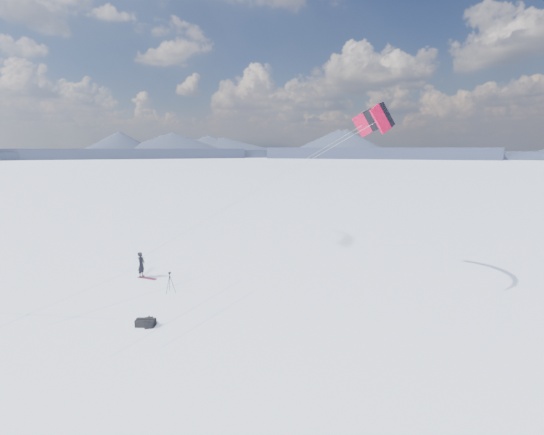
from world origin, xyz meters
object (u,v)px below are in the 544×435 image
at_px(snowkiter, 142,277).
at_px(snowboard, 147,278).
at_px(gear_bag_b, 149,323).
at_px(tripod, 170,279).
at_px(gear_bag_a, 146,323).

xyz_separation_m(snowkiter, snowboard, (0.50, -0.08, 0.02)).
bearing_deg(snowboard, gear_bag_b, -49.32).
bearing_deg(gear_bag_b, tripod, 166.84).
height_order(tripod, gear_bag_b, tripod).
bearing_deg(tripod, gear_bag_b, -84.09).
bearing_deg(tripod, snowkiter, 137.78).
bearing_deg(gear_bag_b, gear_bag_a, -81.73).
bearing_deg(tripod, snowboard, 135.43).
height_order(snowboard, tripod, tripod).
distance_m(snowkiter, gear_bag_a, 7.85).
height_order(tripod, gear_bag_a, tripod).
height_order(gear_bag_a, gear_bag_b, gear_bag_a).
relative_size(snowkiter, gear_bag_b, 2.01).
bearing_deg(snowboard, snowkiter, 171.75).
distance_m(tripod, gear_bag_a, 4.60).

